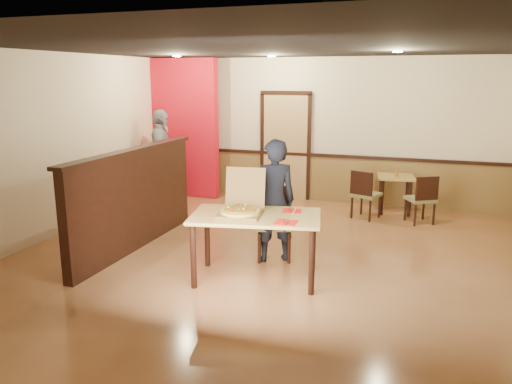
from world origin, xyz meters
TOP-DOWN VIEW (x-y plane):
  - floor at (0.00, 0.00)m, footprint 7.00×7.00m
  - ceiling at (0.00, 0.00)m, footprint 7.00×7.00m
  - wall_back at (0.00, 3.50)m, footprint 7.00×0.00m
  - wall_left at (-3.50, 0.00)m, footprint 0.00×7.00m
  - wainscot_back at (0.00, 3.47)m, footprint 7.00×0.04m
  - chair_rail_back at (0.00, 3.45)m, footprint 7.00×0.06m
  - back_door at (-0.80, 3.46)m, footprint 0.90×0.06m
  - booth_partition at (-2.00, -0.20)m, footprint 0.20×3.10m
  - red_accent_panel at (-2.90, 3.00)m, footprint 1.60×0.20m
  - spot_a at (-2.30, 1.80)m, footprint 0.14×0.14m
  - spot_b at (-0.80, 2.50)m, footprint 0.14×0.14m
  - spot_c at (1.40, 1.50)m, footprint 0.14×0.14m
  - main_table at (0.03, -0.74)m, footprint 1.67×1.16m
  - diner_chair at (-0.00, 0.10)m, footprint 0.60×0.60m
  - side_chair_left at (0.93, 2.40)m, footprint 0.55×0.55m
  - side_chair_right at (1.89, 2.41)m, footprint 0.57×0.57m
  - side_table at (1.41, 3.01)m, footprint 0.71×0.71m
  - diner at (0.04, -0.05)m, footprint 0.72×0.65m
  - passerby at (-2.95, 2.26)m, footprint 0.84×1.16m
  - pizza_box at (-0.15, -0.78)m, footprint 0.57×0.65m
  - pizza at (-0.14, -0.83)m, footprint 0.58×0.58m
  - napkin_near at (0.45, -0.94)m, footprint 0.25×0.25m
  - napkin_far at (0.39, -0.44)m, footprint 0.27×0.27m
  - condiment at (1.42, 2.90)m, footprint 0.05×0.05m

SIDE VIEW (x-z plane):
  - floor at x=0.00m, z-range 0.00..0.00m
  - wainscot_back at x=0.00m, z-range 0.00..0.90m
  - side_chair_right at x=1.89m, z-range 0.04..0.88m
  - side_chair_left at x=0.93m, z-range 0.04..0.90m
  - side_table at x=1.41m, z-range 0.17..0.86m
  - diner_chair at x=0.00m, z-range 0.04..1.01m
  - main_table at x=0.03m, z-range 0.30..1.12m
  - booth_partition at x=-2.00m, z-range 0.01..1.46m
  - condiment at x=1.42m, z-range 0.68..0.82m
  - napkin_far at x=0.39m, z-range 0.82..0.83m
  - napkin_near at x=0.45m, z-range 0.82..0.83m
  - diner at x=0.04m, z-range 0.00..1.65m
  - pizza at x=-0.14m, z-range 0.86..0.89m
  - pizza_box at x=-0.15m, z-range 0.62..1.15m
  - passerby at x=-2.95m, z-range 0.00..1.83m
  - chair_rail_back at x=0.00m, z-range 0.89..0.95m
  - back_door at x=-0.80m, z-range 0.00..2.10m
  - red_accent_panel at x=-2.90m, z-range 0.01..2.79m
  - wall_back at x=0.00m, z-range -2.10..4.90m
  - wall_left at x=-3.50m, z-range -2.10..4.90m
  - spot_a at x=-2.30m, z-range 2.77..2.79m
  - spot_b at x=-0.80m, z-range 2.77..2.79m
  - spot_c at x=1.40m, z-range 2.77..2.79m
  - ceiling at x=0.00m, z-range 2.80..2.80m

